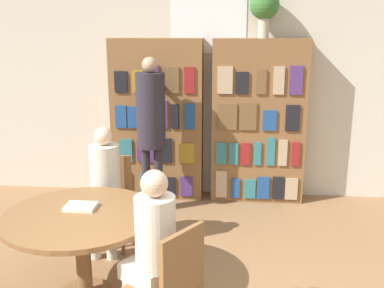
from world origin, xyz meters
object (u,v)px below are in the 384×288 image
seated_reader_left (104,183)px  flower_vase (264,6)px  bookshelf_left (157,120)px  seated_reader_right (151,245)px  reading_table (81,228)px  chair_left_side (110,197)px  librarian_standing (151,118)px  chair_far_side (172,282)px  bookshelf_right (258,122)px

seated_reader_left → flower_vase: bearing=-136.9°
bookshelf_left → seated_reader_right: 2.75m
reading_table → chair_left_side: size_ratio=1.36×
librarian_standing → chair_far_side: bearing=-77.1°
bookshelf_right → chair_left_side: (-1.51, -1.34, -0.50)m
bookshelf_left → seated_reader_left: bookshelf_left is taller
reading_table → seated_reader_right: bearing=-34.2°
bookshelf_right → reading_table: bookshelf_right is taller
bookshelf_left → seated_reader_left: 1.57m
flower_vase → reading_table: (-1.50, -2.28, -1.74)m
bookshelf_left → bookshelf_right: same height
reading_table → seated_reader_left: 0.77m
seated_reader_right → librarian_standing: size_ratio=0.69×
reading_table → chair_far_side: chair_far_side is taller
reading_table → seated_reader_right: seated_reader_right is taller
bookshelf_right → seated_reader_right: bearing=-107.4°
chair_left_side → seated_reader_right: seated_reader_right is taller
chair_far_side → librarian_standing: librarian_standing is taller
flower_vase → reading_table: size_ratio=0.45×
flower_vase → librarian_standing: (-1.25, -0.51, -1.22)m
bookshelf_right → reading_table: 2.74m
bookshelf_left → bookshelf_right: 1.24m
bookshelf_right → reading_table: (-1.48, -2.28, -0.39)m
flower_vase → chair_far_side: size_ratio=0.62×
reading_table → chair_left_side: bearing=91.8°
reading_table → seated_reader_right: (0.63, -0.43, 0.10)m
chair_far_side → seated_reader_right: (-0.15, 0.10, 0.21)m
bookshelf_left → librarian_standing: (0.01, -0.50, 0.13)m
chair_far_side → librarian_standing: 2.45m
seated_reader_left → librarian_standing: (0.27, 1.02, 0.42)m
bookshelf_right → seated_reader_left: bearing=-134.7°
librarian_standing → seated_reader_left: bearing=-105.0°
flower_vase → reading_table: flower_vase is taller
flower_vase → seated_reader_right: flower_vase is taller
bookshelf_right → seated_reader_right: bookshelf_right is taller
chair_left_side → seated_reader_left: seated_reader_left is taller
bookshelf_left → chair_far_side: (0.54, -2.81, -0.50)m
bookshelf_right → chair_far_side: bearing=-104.0°
seated_reader_left → seated_reader_right: (0.65, -1.19, 0.00)m
bookshelf_left → chair_left_side: size_ratio=2.25×
bookshelf_right → librarian_standing: bearing=-157.8°
chair_left_side → chair_far_side: 1.67m
bookshelf_left → flower_vase: 1.85m
bookshelf_right → seated_reader_left: size_ratio=1.62×
flower_vase → seated_reader_right: (-0.87, -2.71, -1.64)m
flower_vase → bookshelf_left: bearing=-179.8°
reading_table → chair_far_side: 0.95m
bookshelf_left → seated_reader_right: (0.39, -2.71, -0.29)m
reading_table → librarian_standing: 1.87m
bookshelf_left → chair_left_side: bearing=-101.2°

